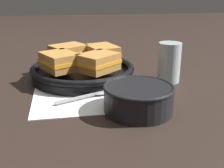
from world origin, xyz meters
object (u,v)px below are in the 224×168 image
object	(u,v)px
sandwich_far_right	(60,61)
drinking_glass	(169,62)
spoon	(96,94)
soup_bowl	(138,97)
sandwich_near_right	(102,53)
skillet	(82,72)
sandwich_near_left	(98,62)
sandwich_far_left	(68,53)

from	to	relation	value
sandwich_far_right	drinking_glass	world-z (taller)	drinking_glass
spoon	drinking_glass	world-z (taller)	drinking_glass
soup_bowl	sandwich_near_right	bearing A→B (deg)	99.66
skillet	sandwich_far_right	distance (m)	0.08
sandwich_near_right	sandwich_far_right	distance (m)	0.14
skillet	sandwich_far_right	bearing A→B (deg)	-146.03
soup_bowl	skillet	world-z (taller)	soup_bowl
skillet	soup_bowl	bearing A→B (deg)	-65.43
sandwich_near_left	drinking_glass	size ratio (longest dim) A/B	1.16
drinking_glass	sandwich_near_right	bearing A→B (deg)	152.49
skillet	sandwich_far_right	size ratio (longest dim) A/B	3.16
spoon	sandwich_far_left	size ratio (longest dim) A/B	1.11
sandwich_near_right	sandwich_far_left	size ratio (longest dim) A/B	0.95
spoon	soup_bowl	bearing A→B (deg)	-73.34
drinking_glass	sandwich_near_left	bearing A→B (deg)	-177.63
soup_bowl	sandwich_near_right	distance (m)	0.28
sandwich_near_right	sandwich_far_left	distance (m)	0.10
sandwich_far_left	drinking_glass	world-z (taller)	drinking_glass
soup_bowl	sandwich_far_left	size ratio (longest dim) A/B	1.19
skillet	drinking_glass	distance (m)	0.25
sandwich_near_left	sandwich_far_right	world-z (taller)	same
skillet	sandwich_near_left	distance (m)	0.09
sandwich_far_left	drinking_glass	xyz separation A→B (m)	(0.28, -0.11, -0.01)
soup_bowl	skillet	bearing A→B (deg)	114.57
spoon	sandwich_near_left	bearing A→B (deg)	55.18
soup_bowl	spoon	world-z (taller)	soup_bowl
sandwich_far_left	spoon	bearing A→B (deg)	-72.74
spoon	drinking_glass	size ratio (longest dim) A/B	1.29
sandwich_near_right	sandwich_near_left	bearing A→B (deg)	-102.71
spoon	skillet	size ratio (longest dim) A/B	0.35
sandwich_near_left	sandwich_near_right	distance (m)	0.10
spoon	sandwich_near_right	xyz separation A→B (m)	(0.04, 0.18, 0.06)
sandwich_near_right	sandwich_far_left	world-z (taller)	same
soup_bowl	sandwich_far_right	size ratio (longest dim) A/B	1.20
drinking_glass	spoon	bearing A→B (deg)	-157.11
skillet	drinking_glass	world-z (taller)	drinking_glass
skillet	sandwich_near_right	bearing A→B (deg)	30.60
spoon	skillet	bearing A→B (deg)	74.93
soup_bowl	sandwich_far_right	xyz separation A→B (m)	(-0.17, 0.20, 0.03)
soup_bowl	sandwich_near_right	size ratio (longest dim) A/B	1.26
soup_bowl	sandwich_near_right	world-z (taller)	sandwich_near_right
spoon	sandwich_far_left	world-z (taller)	sandwich_far_left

